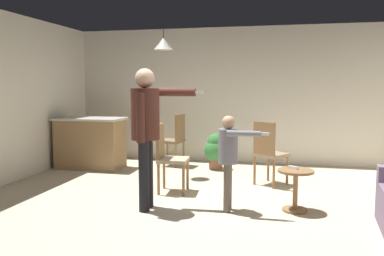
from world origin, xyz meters
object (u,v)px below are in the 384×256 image
kitchen_counter (90,143)px  spare_remote_on_table (293,168)px  dining_chair_by_counter (168,155)px  person_child (229,152)px  dining_chair_near_wall (268,151)px  potted_plant_corner (216,149)px  dining_chair_centre_back (175,138)px  side_table_by_couch (295,185)px  person_adult (147,123)px

kitchen_counter → spare_remote_on_table: kitchen_counter is taller
dining_chair_by_counter → spare_remote_on_table: 1.82m
person_child → dining_chair_by_counter: size_ratio=1.18×
kitchen_counter → person_child: (2.88, -2.00, 0.26)m
person_child → dining_chair_near_wall: size_ratio=1.18×
kitchen_counter → dining_chair_by_counter: bearing=-34.6°
kitchen_counter → dining_chair_by_counter: (1.90, -1.31, 0.07)m
potted_plant_corner → spare_remote_on_table: bearing=-59.0°
kitchen_counter → dining_chair_centre_back: (1.49, 0.56, 0.07)m
kitchen_counter → spare_remote_on_table: 4.07m
dining_chair_near_wall → side_table_by_couch: bearing=-39.4°
kitchen_counter → spare_remote_on_table: bearing=-26.1°
kitchen_counter → dining_chair_near_wall: bearing=-10.4°
side_table_by_couch → dining_chair_by_counter: (-1.78, 0.52, 0.22)m
side_table_by_couch → dining_chair_by_counter: dining_chair_by_counter is taller
side_table_by_couch → dining_chair_near_wall: size_ratio=0.52×
dining_chair_centre_back → spare_remote_on_table: (2.17, -2.36, -0.01)m
dining_chair_by_counter → dining_chair_near_wall: same height
potted_plant_corner → spare_remote_on_table: potted_plant_corner is taller
potted_plant_corner → dining_chair_centre_back: bearing=171.2°
person_child → person_adult: bearing=-81.2°
dining_chair_near_wall → dining_chair_by_counter: bearing=-119.8°
dining_chair_near_wall → dining_chair_centre_back: same height
dining_chair_near_wall → potted_plant_corner: 1.45m
dining_chair_centre_back → potted_plant_corner: dining_chair_centre_back is taller
kitchen_counter → potted_plant_corner: kitchen_counter is taller
kitchen_counter → dining_chair_centre_back: bearing=20.8°
side_table_by_couch → dining_chair_centre_back: (-2.20, 2.40, 0.22)m
kitchen_counter → person_adult: size_ratio=0.72×
dining_chair_near_wall → dining_chair_centre_back: size_ratio=1.00×
kitchen_counter → person_adult: bearing=-49.1°
dining_chair_near_wall → potted_plant_corner: dining_chair_near_wall is taller
side_table_by_couch → dining_chair_near_wall: (-0.37, 1.22, 0.22)m
kitchen_counter → potted_plant_corner: 2.36m
person_adult → potted_plant_corner: person_adult is taller
dining_chair_near_wall → person_child: bearing=-73.6°
side_table_by_couch → person_child: person_child is taller
person_adult → dining_chair_near_wall: size_ratio=1.76×
person_adult → person_child: bearing=95.7°
person_adult → dining_chair_by_counter: 1.01m
kitchen_counter → person_adult: 2.93m
side_table_by_couch → dining_chair_by_counter: size_ratio=0.52×
kitchen_counter → side_table_by_couch: (3.68, -1.83, -0.15)m
person_adult → dining_chair_near_wall: 2.18m
dining_chair_centre_back → spare_remote_on_table: dining_chair_centre_back is taller
dining_chair_by_counter → person_adult: bearing=-6.1°
person_adult → dining_chair_near_wall: person_adult is taller
person_adult → person_child: size_ratio=1.48×
dining_chair_centre_back → potted_plant_corner: 0.86m
dining_chair_by_counter → potted_plant_corner: (0.41, 1.75, -0.18)m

